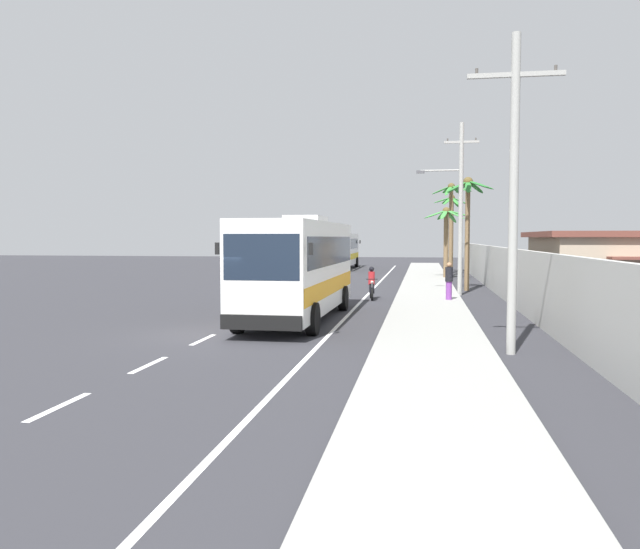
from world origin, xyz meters
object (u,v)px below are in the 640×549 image
Objects in this scene: motorcycle_beside_bus at (372,286)px; utility_pole_mid at (459,204)px; utility_pole_nearest at (514,187)px; palm_second at (451,221)px; pedestrian_near_kerb at (449,280)px; palm_third at (451,212)px; coach_bus_foreground at (299,265)px; palm_fourth at (468,207)px; palm_nearest at (446,228)px; coach_bus_far_lane at (339,249)px.

motorcycle_beside_bus is 6.73m from utility_pole_mid.
utility_pole_mid is (-0.43, 17.16, 0.45)m from utility_pole_nearest.
motorcycle_beside_bus is 25.19m from palm_second.
pedestrian_near_kerb is 0.26× the size of palm_second.
palm_third is (-0.19, -4.20, 0.62)m from palm_second.
coach_bus_foreground is 29.33m from palm_third.
coach_bus_foreground is at bearing -102.15° from palm_second.
palm_nearest is at bearing 94.83° from palm_fourth.
motorcycle_beside_bus is 21.23m from palm_third.
coach_bus_far_lane is 1.66× the size of palm_third.
palm_nearest is at bearing -95.09° from palm_second.
coach_bus_foreground is 25.03m from palm_nearest.
palm_fourth reaches higher than coach_bus_far_lane.
pedestrian_near_kerb is (3.74, -1.04, 0.41)m from motorcycle_beside_bus.
palm_nearest is 0.78× the size of palm_second.
palm_nearest is (9.77, -13.62, 1.79)m from coach_bus_far_lane.
utility_pole_nearest reaches higher than palm_nearest.
coach_bus_far_lane is at bearing 125.66° from palm_nearest.
palm_third is 14.32m from palm_fourth.
palm_third is (6.82, 28.35, 3.11)m from coach_bus_foreground.
palm_second is (0.75, 8.38, 0.78)m from palm_nearest.
palm_third is (10.33, -9.44, 3.20)m from coach_bus_far_lane.
coach_bus_foreground is 0.87× the size of coach_bus_far_lane.
motorcycle_beside_bus is at bearing -101.44° from palm_second.
palm_nearest is (0.45, 17.06, 2.68)m from pedestrian_near_kerb.
utility_pole_nearest is (4.82, -14.24, 3.73)m from motorcycle_beside_bus.
coach_bus_far_lane reaches higher than motorcycle_beside_bus.
coach_bus_far_lane is 28.66m from utility_pole_mid.
pedestrian_near_kerb is 7.98m from palm_fourth.
utility_pole_mid is at bearing -102.54° from palm_fourth.
coach_bus_far_lane reaches higher than pedestrian_near_kerb.
motorcycle_beside_bus is at bearing -130.61° from palm_fourth.
coach_bus_foreground is 1.18× the size of utility_pole_mid.
utility_pole_mid is 1.23× the size of palm_third.
palm_nearest is at bearing 90.85° from utility_pole_mid.
utility_pole_mid is at bearing -91.47° from palm_second.
pedestrian_near_kerb is at bearing -91.51° from palm_nearest.
utility_pole_mid reaches higher than pedestrian_near_kerb.
coach_bus_far_lane is 32.08m from pedestrian_near_kerb.
coach_bus_foreground is 8.53m from motorcycle_beside_bus.
palm_third is at bearing 76.48° from coach_bus_foreground.
coach_bus_foreground is 1.58× the size of palm_second.
palm_third is (0.36, 17.28, 0.31)m from utility_pole_mid.
palm_second reaches higher than coach_bus_far_lane.
palm_fourth is (0.66, 2.97, -0.03)m from utility_pole_mid.
motorcycle_beside_bus is 0.29× the size of palm_second.
utility_pole_mid is 1.34× the size of palm_second.
utility_pole_nearest is at bearing -76.67° from coach_bus_far_lane.
palm_third is (0.55, 4.18, 1.40)m from palm_nearest.
motorcycle_beside_bus is 1.11× the size of pedestrian_near_kerb.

